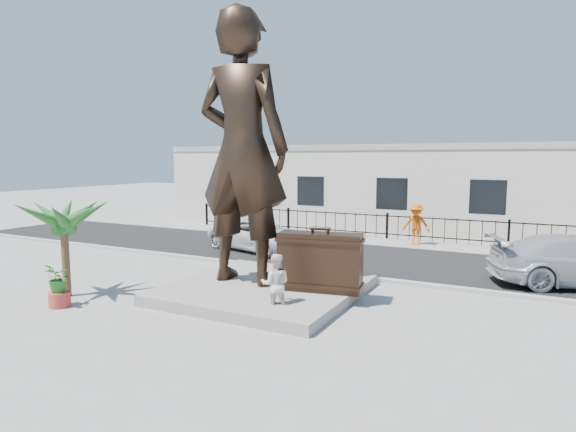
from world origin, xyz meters
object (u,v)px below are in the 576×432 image
Objects in this scene: suitcase at (320,262)px; car_white at (260,235)px; tourist at (275,284)px; statue at (243,149)px.

car_white is at bearing 122.95° from suitcase.
suitcase reaches higher than tourist.
statue is at bearing 172.40° from suitcase.
tourist is (1.89, -1.49, -3.45)m from statue.
statue reaches higher than tourist.
car_white is (-2.85, 5.79, -3.56)m from statue.
tourist is 8.68m from car_white.
car_white is (-5.29, 5.68, -0.43)m from suitcase.
statue reaches higher than car_white.
suitcase is 1.47× the size of tourist.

